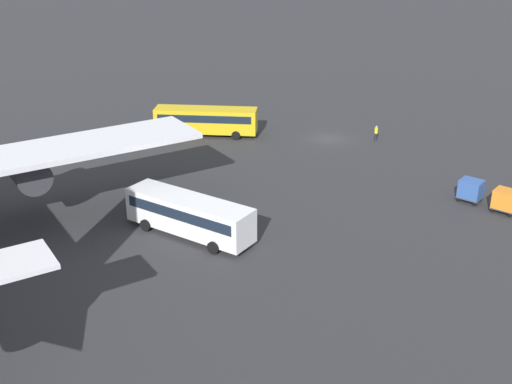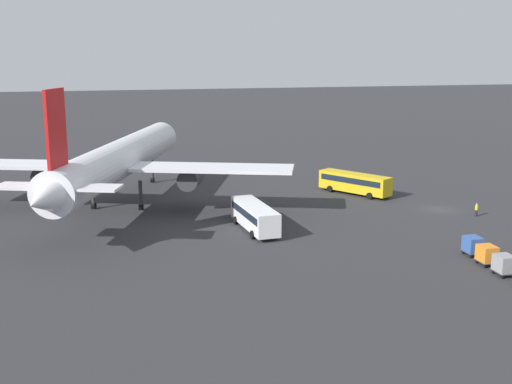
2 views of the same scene
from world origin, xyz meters
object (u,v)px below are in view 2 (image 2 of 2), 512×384
Objects in this scene: shuttle_bus_far at (255,215)px; cargo_cart_blue at (473,245)px; airplane at (119,160)px; worker_person at (476,210)px; cargo_cart_orange at (487,254)px; shuttle_bus_near at (355,182)px; cargo_cart_grey at (504,264)px.

shuttle_bus_far reaches higher than cargo_cart_blue.
cargo_cart_blue is (-15.74, -19.89, -0.72)m from shuttle_bus_far.
airplane is 22.99m from shuttle_bus_far.
worker_person is 0.84× the size of cargo_cart_blue.
shuttle_bus_far is 27.13m from cargo_cart_orange.
shuttle_bus_far is at bearing 45.76° from cargo_cart_orange.
cargo_cart_blue is (-32.53, -34.86, -5.43)m from airplane.
airplane is at bearing 38.63° from shuttle_bus_far.
airplane reaches higher than shuttle_bus_near.
worker_person is at bearing 179.72° from shuttle_bus_near.
cargo_cart_grey is (-37.72, 0.96, -0.72)m from shuttle_bus_near.
airplane is 49.88m from cargo_cart_orange.
shuttle_bus_far is 30.21m from worker_person.
worker_person is 17.84m from cargo_cart_blue.
cargo_cart_orange is at bearing 147.64° from shuttle_bus_near.
cargo_cart_grey is 6.41m from cargo_cart_blue.
cargo_cart_orange is (3.18, -0.29, 0.00)m from cargo_cart_grey.
cargo_cart_grey is 1.00× the size of cargo_cart_orange.
cargo_cart_orange and cargo_cart_blue have the same top height.
cargo_cart_grey is at bearing 147.30° from shuttle_bus_near.
shuttle_bus_far is at bearing 96.61° from shuttle_bus_near.
shuttle_bus_far is at bearing 87.79° from worker_person.
shuttle_bus_near is (-1.18, -35.08, -4.70)m from airplane.
cargo_cart_orange is at bearing -5.16° from cargo_cart_grey.
shuttle_bus_near is 19.60m from worker_person.
worker_person is (-17.96, -45.14, -5.75)m from airplane.
shuttle_bus_near is 6.58× the size of worker_person.
shuttle_bus_far is at bearing -117.14° from airplane.
shuttle_bus_far is 5.46× the size of cargo_cart_grey.
cargo_cart_orange is (-34.54, 0.68, -0.72)m from shuttle_bus_near.
cargo_cart_orange is 3.22m from cargo_cart_blue.
cargo_cart_orange reaches higher than worker_person.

